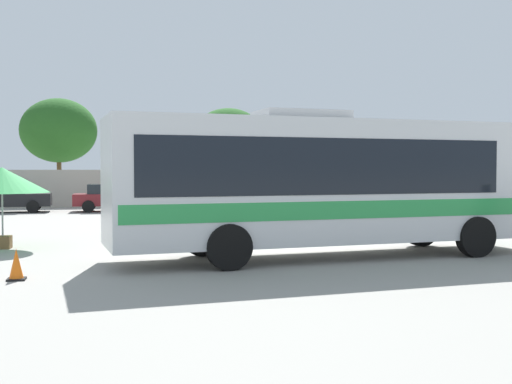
{
  "coord_description": "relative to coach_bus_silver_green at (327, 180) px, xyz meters",
  "views": [
    {
      "loc": [
        -4.59,
        -15.83,
        2.24
      ],
      "look_at": [
        -0.4,
        2.69,
        1.56
      ],
      "focal_mm": 44.5,
      "sensor_mm": 36.0,
      "label": 1
    }
  ],
  "objects": [
    {
      "name": "ground_plane",
      "position": [
        -0.72,
        10.52,
        -1.97
      ],
      "size": [
        300.0,
        300.0,
        0.0
      ],
      "primitive_type": "plane",
      "color": "gray"
    },
    {
      "name": "perimeter_wall",
      "position": [
        -0.72,
        23.38,
        -0.86
      ],
      "size": [
        80.0,
        0.3,
        2.21
      ],
      "primitive_type": "cube",
      "color": "#B2AD9E",
      "rests_on": "ground_plane"
    },
    {
      "name": "coach_bus_silver_green",
      "position": [
        0.0,
        0.0,
        0.0
      ],
      "size": [
        11.51,
        3.77,
        3.69
      ],
      "color": "silver",
      "rests_on": "ground_plane"
    },
    {
      "name": "vendor_umbrella_near_gate_green",
      "position": [
        -8.36,
        3.68,
        -0.05
      ],
      "size": [
        2.59,
        2.59,
        2.3
      ],
      "color": "gray",
      "rests_on": "ground_plane"
    },
    {
      "name": "parked_car_leftmost_black",
      "position": [
        -10.82,
        19.64,
        -1.17
      ],
      "size": [
        4.62,
        2.12,
        1.51
      ],
      "color": "black",
      "rests_on": "ground_plane"
    },
    {
      "name": "parked_car_second_maroon",
      "position": [
        -5.28,
        19.3,
        -1.2
      ],
      "size": [
        4.26,
        2.03,
        1.45
      ],
      "color": "maroon",
      "rests_on": "ground_plane"
    },
    {
      "name": "roadside_tree_midleft",
      "position": [
        -8.9,
        30.21,
        2.92
      ],
      "size": [
        5.17,
        5.17,
        7.1
      ],
      "color": "brown",
      "rests_on": "ground_plane"
    },
    {
      "name": "roadside_tree_midright",
      "position": [
        2.59,
        28.31,
        2.24
      ],
      "size": [
        5.36,
        5.36,
        6.49
      ],
      "color": "brown",
      "rests_on": "ground_plane"
    },
    {
      "name": "traffic_cone_on_apron",
      "position": [
        -7.23,
        -1.8,
        -1.66
      ],
      "size": [
        0.36,
        0.36,
        0.64
      ],
      "color": "black",
      "rests_on": "ground_plane"
    }
  ]
}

